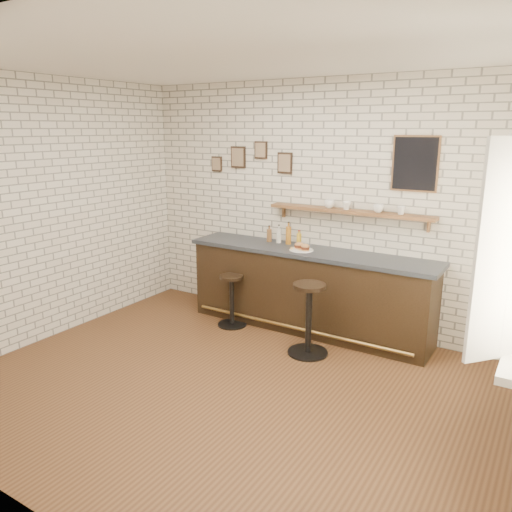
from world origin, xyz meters
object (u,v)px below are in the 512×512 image
at_px(ciabatta_sandwich, 302,246).
at_px(shelf_cup_a, 329,204).
at_px(shelf_cup_b, 347,206).
at_px(shelf_cup_c, 379,208).
at_px(bitters_bottle_amber, 288,235).
at_px(sandwich_plate, 301,250).
at_px(bar_stool_right, 309,317).
at_px(bar_counter, 308,290).
at_px(bitters_bottle_brown, 269,235).
at_px(bar_stool_left, 232,299).
at_px(bitters_bottle_white, 279,235).
at_px(condiment_bottle_yellow, 299,239).
at_px(shelf_cup_d, 401,210).

bearing_deg(ciabatta_sandwich, shelf_cup_a, 52.51).
bearing_deg(shelf_cup_b, shelf_cup_c, -54.53).
height_order(bitters_bottle_amber, shelf_cup_a, shelf_cup_a).
distance_m(sandwich_plate, bitters_bottle_amber, 0.37).
xyz_separation_m(bitters_bottle_amber, shelf_cup_c, (1.11, 0.06, 0.42)).
bearing_deg(bar_stool_right, bar_counter, 116.81).
bearing_deg(shelf_cup_c, bitters_bottle_brown, 102.09).
xyz_separation_m(bar_counter, bar_stool_left, (-0.86, -0.40, -0.16)).
relative_size(bar_stool_right, shelf_cup_a, 6.55).
bearing_deg(bar_stool_right, bitters_bottle_white, 136.73).
height_order(condiment_bottle_yellow, shelf_cup_c, shelf_cup_c).
bearing_deg(sandwich_plate, bitters_bottle_white, 153.87).
relative_size(bitters_bottle_white, shelf_cup_b, 2.27).
bearing_deg(bitters_bottle_amber, bar_counter, -21.00).
bearing_deg(ciabatta_sandwich, bar_stool_right, -55.93).
xyz_separation_m(bitters_bottle_white, shelf_cup_a, (0.65, 0.06, 0.44)).
distance_m(bitters_bottle_white, shelf_cup_b, 0.97).
distance_m(bitters_bottle_amber, shelf_cup_b, 0.84).
bearing_deg(shelf_cup_a, sandwich_plate, -143.04).
distance_m(bitters_bottle_brown, shelf_cup_a, 0.91).
distance_m(ciabatta_sandwich, shelf_cup_b, 0.70).
relative_size(sandwich_plate, bar_stool_left, 0.43).
height_order(bitters_bottle_brown, shelf_cup_c, shelf_cup_c).
height_order(ciabatta_sandwich, bitters_bottle_white, bitters_bottle_white).
bearing_deg(bitters_bottle_brown, shelf_cup_c, 2.58).
height_order(bitters_bottle_amber, shelf_cup_b, shelf_cup_b).
bearing_deg(shelf_cup_a, condiment_bottle_yellow, 175.61).
xyz_separation_m(condiment_bottle_yellow, shelf_cup_a, (0.36, 0.06, 0.46)).
bearing_deg(bitters_bottle_amber, shelf_cup_d, 2.63).
height_order(bar_counter, bar_stool_right, bar_counter).
xyz_separation_m(bitters_bottle_brown, shelf_cup_a, (0.79, 0.06, 0.45)).
distance_m(bar_counter, bitters_bottle_brown, 0.88).
bearing_deg(bar_stool_left, shelf_cup_d, 17.93).
relative_size(ciabatta_sandwich, bitters_bottle_amber, 0.86).
relative_size(bar_counter, shelf_cup_d, 31.56).
bearing_deg(shelf_cup_d, bar_stool_left, -157.12).
distance_m(shelf_cup_b, shelf_cup_d, 0.64).
bearing_deg(shelf_cup_d, ciabatta_sandwich, -160.67).
height_order(bar_stool_left, shelf_cup_b, shelf_cup_b).
distance_m(bitters_bottle_amber, shelf_cup_c, 1.19).
relative_size(bitters_bottle_amber, shelf_cup_b, 2.76).
height_order(bitters_bottle_amber, condiment_bottle_yellow, bitters_bottle_amber).
bearing_deg(shelf_cup_a, bitters_bottle_amber, 172.79).
distance_m(bar_stool_left, shelf_cup_b, 1.82).
bearing_deg(sandwich_plate, bitters_bottle_amber, 144.12).
bearing_deg(bitters_bottle_white, condiment_bottle_yellow, 0.00).
xyz_separation_m(condiment_bottle_yellow, bar_stool_right, (0.53, -0.77, -0.66)).
xyz_separation_m(bitters_bottle_amber, bar_stool_left, (-0.50, -0.54, -0.77)).
height_order(condiment_bottle_yellow, shelf_cup_b, shelf_cup_b).
xyz_separation_m(shelf_cup_b, shelf_cup_d, (0.64, 0.00, -0.00)).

